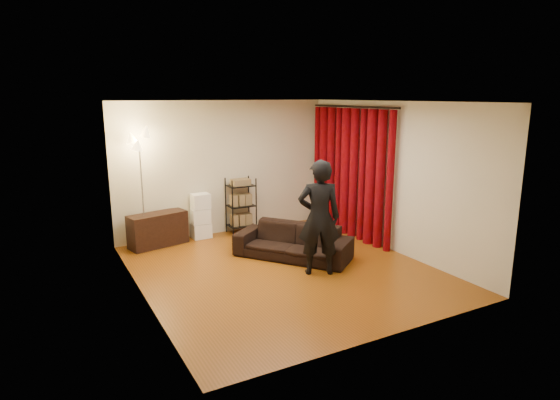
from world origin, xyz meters
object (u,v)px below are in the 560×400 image
sofa (293,242)px  media_cabinet (158,229)px  storage_boxes (201,216)px  floor_lamp (142,192)px  person (319,218)px  wire_shelf (241,206)px

sofa → media_cabinet: (-1.91, 1.80, 0.02)m
storage_boxes → floor_lamp: 1.32m
sofa → media_cabinet: media_cabinet is taller
person → storage_boxes: (-1.02, 2.71, -0.47)m
person → media_cabinet: 3.30m
person → floor_lamp: floor_lamp is taller
wire_shelf → floor_lamp: (-2.00, -0.12, 0.51)m
media_cabinet → floor_lamp: bearing=-177.6°
sofa → floor_lamp: bearing=-166.0°
sofa → media_cabinet: 2.62m
sofa → floor_lamp: 2.88m
wire_shelf → sofa: bearing=-60.4°
media_cabinet → wire_shelf: bearing=-11.5°
sofa → person: (-0.00, -0.82, 0.63)m
floor_lamp → sofa: bearing=-38.6°
sofa → person: 1.03m
storage_boxes → floor_lamp: bearing=-172.2°
sofa → person: person is taller
person → media_cabinet: size_ratio=1.70×
storage_boxes → wire_shelf: wire_shelf is taller
floor_lamp → wire_shelf: bearing=3.5°
media_cabinet → sofa: bearing=-56.5°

